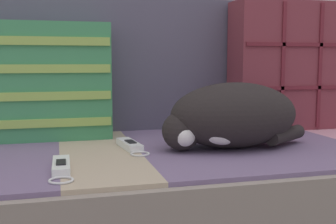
% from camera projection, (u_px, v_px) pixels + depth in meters
% --- Properties ---
extents(couch, '(2.12, 0.79, 0.42)m').
position_uv_depth(couch, '(202.00, 214.00, 1.22)').
color(couch, brown).
rests_on(couch, ground_plane).
extents(sofa_backrest, '(2.07, 0.14, 0.44)m').
position_uv_depth(sofa_backrest, '(173.00, 64.00, 1.48)').
color(sofa_backrest, '#514C60').
rests_on(sofa_backrest, couch).
extents(throw_pillow_quilted, '(0.41, 0.14, 0.43)m').
position_uv_depth(throw_pillow_quilted, '(291.00, 66.00, 1.44)').
color(throw_pillow_quilted, brown).
rests_on(throw_pillow_quilted, couch).
extents(throw_pillow_striped, '(0.44, 0.14, 0.34)m').
position_uv_depth(throw_pillow_striped, '(35.00, 82.00, 1.23)').
color(throw_pillow_striped, '#3D8956').
rests_on(throw_pillow_striped, couch).
extents(sleeping_cat, '(0.42, 0.25, 0.17)m').
position_uv_depth(sleeping_cat, '(231.00, 117.00, 1.12)').
color(sleeping_cat, black).
rests_on(sleeping_cat, couch).
extents(game_remote_near, '(0.05, 0.18, 0.02)m').
position_uv_depth(game_remote_near, '(61.00, 167.00, 0.88)').
color(game_remote_near, white).
rests_on(game_remote_near, couch).
extents(game_remote_far, '(0.07, 0.19, 0.02)m').
position_uv_depth(game_remote_far, '(130.00, 145.00, 1.11)').
color(game_remote_far, white).
rests_on(game_remote_far, couch).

